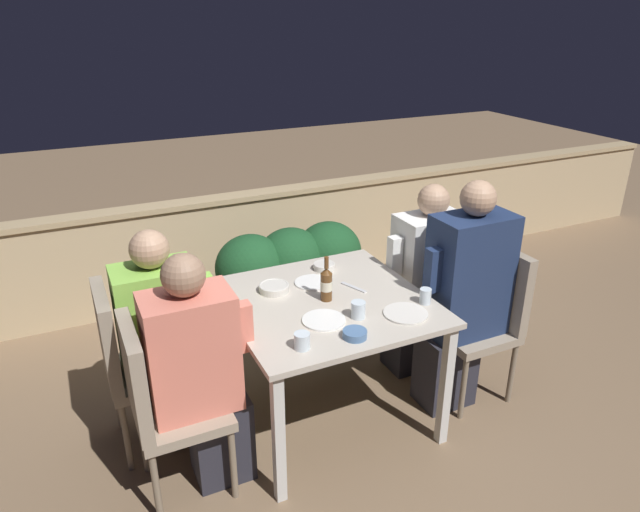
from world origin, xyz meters
TOP-DOWN VIEW (x-y plane):
  - ground_plane at (0.00, 0.00)m, footprint 16.00×16.00m
  - parapet_wall at (0.00, 1.74)m, footprint 9.00×0.18m
  - dining_table at (0.00, 0.00)m, footprint 1.03×1.03m
  - planter_hedge at (0.24, 1.08)m, footprint 1.10×0.47m
  - chair_left_near at (-0.93, -0.19)m, footprint 0.42×0.41m
  - person_coral_top at (-0.73, -0.19)m, footprint 0.48×0.26m
  - chair_left_far at (-1.00, 0.21)m, footprint 0.42×0.41m
  - person_green_blouse at (-0.80, 0.21)m, footprint 0.48×0.26m
  - chair_right_near at (0.95, -0.18)m, footprint 0.42×0.41m
  - person_navy_jumper at (0.75, -0.18)m, footprint 0.50×0.26m
  - chair_right_far at (0.97, 0.21)m, footprint 0.42×0.41m
  - person_white_polo at (0.77, 0.21)m, footprint 0.49×0.26m
  - beer_bottle at (0.00, 0.00)m, footprint 0.06×0.06m
  - plate_0 at (0.29, -0.31)m, footprint 0.22×0.22m
  - plate_1 at (-0.11, -0.20)m, footprint 0.21×0.21m
  - plate_2 at (0.01, 0.21)m, footprint 0.20×0.20m
  - bowl_0 at (-0.21, 0.21)m, footprint 0.16×0.16m
  - bowl_1 at (-0.04, -0.39)m, footprint 0.11×0.11m
  - bowl_2 at (0.16, 0.35)m, footprint 0.13×0.13m
  - glass_cup_0 at (0.06, -0.23)m, footprint 0.07×0.07m
  - glass_cup_1 at (0.45, -0.25)m, footprint 0.06×0.06m
  - glass_cup_2 at (-0.30, -0.37)m, footprint 0.07×0.07m
  - fork_0 at (0.19, 0.06)m, footprint 0.08×0.17m

SIDE VIEW (x-z plane):
  - ground_plane at x=0.00m, z-range 0.00..0.00m
  - planter_hedge at x=0.24m, z-range 0.04..0.76m
  - parapet_wall at x=0.00m, z-range 0.01..0.82m
  - chair_left_near at x=-0.93m, z-range 0.09..1.01m
  - chair_left_far at x=-1.00m, z-range 0.09..1.01m
  - chair_right_near at x=0.95m, z-range 0.09..1.01m
  - chair_right_far at x=0.97m, z-range 0.09..1.01m
  - person_green_blouse at x=-0.80m, z-range 0.00..1.19m
  - person_white_polo at x=0.77m, z-range 0.00..1.21m
  - person_coral_top at x=-0.73m, z-range 0.00..1.22m
  - dining_table at x=0.00m, z-range 0.29..1.03m
  - person_navy_jumper at x=0.75m, z-range 0.00..1.34m
  - fork_0 at x=0.19m, z-range 0.74..0.75m
  - plate_0 at x=0.29m, z-range 0.74..0.75m
  - plate_1 at x=-0.11m, z-range 0.74..0.75m
  - plate_2 at x=0.01m, z-range 0.74..0.75m
  - bowl_1 at x=-0.04m, z-range 0.74..0.78m
  - bowl_2 at x=0.16m, z-range 0.74..0.78m
  - bowl_0 at x=-0.21m, z-range 0.74..0.78m
  - glass_cup_2 at x=-0.30m, z-range 0.74..0.82m
  - glass_cup_1 at x=0.45m, z-range 0.74..0.82m
  - glass_cup_0 at x=0.06m, z-range 0.74..0.83m
  - beer_bottle at x=0.00m, z-range 0.71..0.96m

